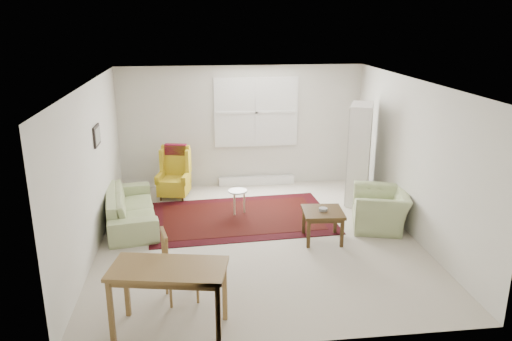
{
  "coord_description": "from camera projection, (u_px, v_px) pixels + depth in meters",
  "views": [
    {
      "loc": [
        -0.93,
        -7.33,
        3.42
      ],
      "look_at": [
        0.0,
        0.3,
        1.05
      ],
      "focal_mm": 35.0,
      "sensor_mm": 36.0,
      "label": 1
    }
  ],
  "objects": [
    {
      "name": "sofa",
      "position": [
        130.0,
        201.0,
        8.53
      ],
      "size": [
        1.09,
        2.11,
        0.81
      ],
      "primitive_type": "imported",
      "rotation": [
        0.0,
        0.0,
        1.73
      ],
      "color": "#97A66F",
      "rests_on": "ground"
    },
    {
      "name": "rug",
      "position": [
        241.0,
        217.0,
        8.87
      ],
      "size": [
        3.3,
        2.23,
        0.03
      ],
      "primitive_type": null,
      "rotation": [
        0.0,
        0.0,
        0.06
      ],
      "color": "black",
      "rests_on": "ground"
    },
    {
      "name": "wingback_chair",
      "position": [
        173.0,
        173.0,
        9.74
      ],
      "size": [
        0.71,
        0.73,
        1.02
      ],
      "primitive_type": null,
      "rotation": [
        0.0,
        0.0,
        -0.22
      ],
      "color": "gold",
      "rests_on": "ground"
    },
    {
      "name": "desk",
      "position": [
        170.0,
        299.0,
        5.57
      ],
      "size": [
        1.37,
        0.87,
        0.8
      ],
      "primitive_type": null,
      "rotation": [
        0.0,
        0.0,
        -0.19
      ],
      "color": "olive",
      "rests_on": "ground"
    },
    {
      "name": "cabinet",
      "position": [
        359.0,
        154.0,
        9.37
      ],
      "size": [
        0.65,
        0.85,
        1.9
      ],
      "primitive_type": null,
      "rotation": [
        0.0,
        0.0,
        -0.38
      ],
      "color": "white",
      "rests_on": "ground"
    },
    {
      "name": "stool",
      "position": [
        238.0,
        202.0,
        9.0
      ],
      "size": [
        0.36,
        0.36,
        0.45
      ],
      "primitive_type": null,
      "rotation": [
        0.0,
        0.0,
        -0.06
      ],
      "color": "white",
      "rests_on": "ground"
    },
    {
      "name": "armchair",
      "position": [
        381.0,
        205.0,
        8.38
      ],
      "size": [
        1.11,
        1.2,
        0.78
      ],
      "primitive_type": "imported",
      "rotation": [
        0.0,
        0.0,
        -1.84
      ],
      "color": "#97A66F",
      "rests_on": "ground"
    },
    {
      "name": "desk_chair",
      "position": [
        181.0,
        265.0,
        6.2
      ],
      "size": [
        0.49,
        0.49,
        0.94
      ],
      "primitive_type": null,
      "rotation": [
        0.0,
        0.0,
        1.77
      ],
      "color": "olive",
      "rests_on": "ground"
    },
    {
      "name": "room",
      "position": [
        258.0,
        160.0,
        7.9
      ],
      "size": [
        5.04,
        5.54,
        2.51
      ],
      "color": "#C0B5A4",
      "rests_on": "ground"
    },
    {
      "name": "coffee_table",
      "position": [
        322.0,
        225.0,
        7.91
      ],
      "size": [
        0.67,
        0.67,
        0.51
      ],
      "primitive_type": null,
      "rotation": [
        0.0,
        0.0,
        -0.08
      ],
      "color": "#402C13",
      "rests_on": "ground"
    }
  ]
}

